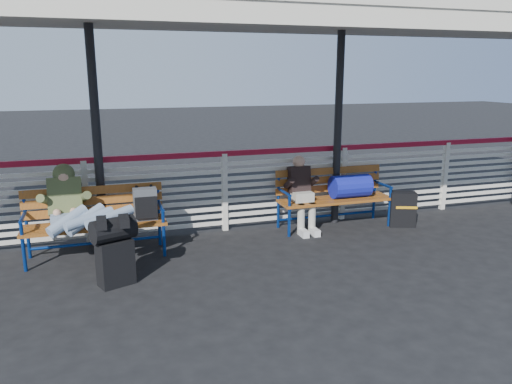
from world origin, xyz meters
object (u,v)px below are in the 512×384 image
object	(u,v)px
bench_left	(108,213)
suitcase_side	(402,209)
companion_person	(302,193)
traveler_man	(82,213)
bench_right	(342,189)
luggage_stack	(115,249)

from	to	relation	value
bench_left	suitcase_side	size ratio (longest dim) A/B	3.26
bench_left	companion_person	xyz separation A→B (m)	(2.85, 0.21, 0.01)
traveler_man	suitcase_side	xyz separation A→B (m)	(4.77, 0.27, -0.42)
companion_person	suitcase_side	distance (m)	1.66
suitcase_side	bench_right	bearing A→B (deg)	-177.59
bench_right	suitcase_side	distance (m)	1.02
traveler_man	suitcase_side	bearing A→B (deg)	3.18
luggage_stack	bench_left	world-z (taller)	bench_left
bench_left	bench_right	xyz separation A→B (m)	(3.54, 0.22, 0.02)
luggage_stack	companion_person	distance (m)	3.09
bench_right	bench_left	bearing A→B (deg)	-176.50
traveler_man	suitcase_side	size ratio (longest dim) A/B	2.96
companion_person	suitcase_side	bearing A→B (deg)	-10.54
traveler_man	companion_person	size ratio (longest dim) A/B	1.43
companion_person	bench_left	bearing A→B (deg)	-175.72
traveler_man	suitcase_side	distance (m)	4.80
luggage_stack	bench_left	bearing A→B (deg)	70.29
bench_right	suitcase_side	size ratio (longest dim) A/B	3.26
bench_right	traveler_man	xyz separation A→B (m)	(-3.86, -0.57, 0.09)
bench_left	suitcase_side	xyz separation A→B (m)	(4.45, -0.08, -0.31)
bench_left	companion_person	bearing A→B (deg)	4.28
traveler_man	bench_left	bearing A→B (deg)	47.68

